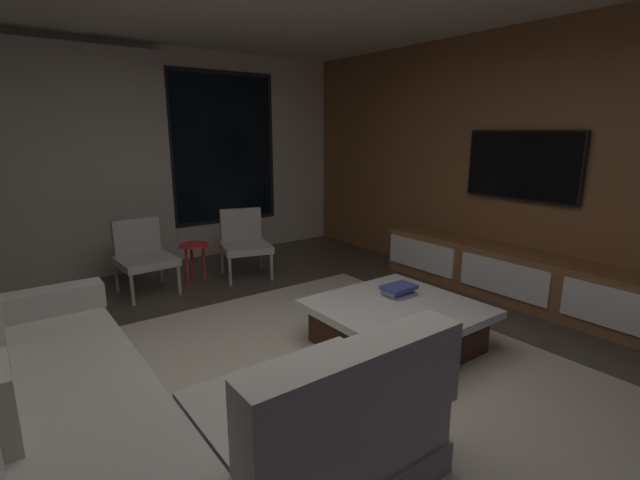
% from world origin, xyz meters
% --- Properties ---
extents(floor, '(9.20, 9.20, 0.00)m').
position_xyz_m(floor, '(0.00, 0.00, 0.00)').
color(floor, '#473D33').
extents(back_wall_with_window, '(6.60, 0.30, 2.70)m').
position_xyz_m(back_wall_with_window, '(-0.06, 3.62, 1.34)').
color(back_wall_with_window, beige).
rests_on(back_wall_with_window, floor).
extents(media_wall, '(0.12, 7.80, 2.70)m').
position_xyz_m(media_wall, '(3.06, 0.00, 1.35)').
color(media_wall, brown).
rests_on(media_wall, floor).
extents(area_rug, '(3.20, 3.80, 0.01)m').
position_xyz_m(area_rug, '(0.35, -0.10, 0.01)').
color(area_rug, beige).
rests_on(area_rug, floor).
extents(sectional_couch, '(1.98, 2.50, 0.82)m').
position_xyz_m(sectional_couch, '(-1.00, -0.04, 0.29)').
color(sectional_couch, gray).
rests_on(sectional_couch, floor).
extents(coffee_table, '(1.16, 1.16, 0.36)m').
position_xyz_m(coffee_table, '(1.07, 0.08, 0.19)').
color(coffee_table, '#402316').
rests_on(coffee_table, floor).
extents(book_stack_on_coffee_table, '(0.28, 0.22, 0.09)m').
position_xyz_m(book_stack_on_coffee_table, '(1.24, 0.23, 0.41)').
color(book_stack_on_coffee_table, '#C29FBF').
rests_on(book_stack_on_coffee_table, coffee_table).
extents(accent_chair_near_window, '(0.67, 0.68, 0.78)m').
position_xyz_m(accent_chair_near_window, '(1.00, 2.51, 0.43)').
color(accent_chair_near_window, '#B2ADA0').
rests_on(accent_chair_near_window, floor).
extents(accent_chair_by_curtain, '(0.57, 0.59, 0.78)m').
position_xyz_m(accent_chair_by_curtain, '(-0.14, 2.61, 0.43)').
color(accent_chair_by_curtain, '#B2ADA0').
rests_on(accent_chair_by_curtain, floor).
extents(side_stool, '(0.32, 0.32, 0.46)m').
position_xyz_m(side_stool, '(0.40, 2.56, 0.37)').
color(side_stool, red).
rests_on(side_stool, floor).
extents(media_console, '(0.46, 3.10, 0.52)m').
position_xyz_m(media_console, '(2.77, 0.05, 0.25)').
color(media_console, brown).
rests_on(media_console, floor).
extents(mounted_tv, '(0.05, 1.20, 0.69)m').
position_xyz_m(mounted_tv, '(2.95, 0.25, 1.35)').
color(mounted_tv, black).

